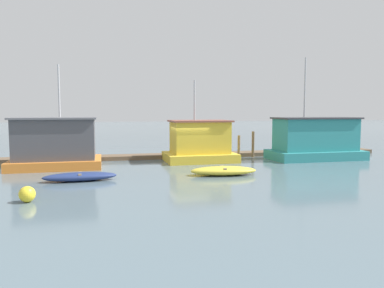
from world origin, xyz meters
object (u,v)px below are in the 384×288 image
(dinghy_navy, at_px, (80,177))
(dinghy_yellow, at_px, (224,171))
(houseboat_orange, at_px, (56,144))
(houseboat_yellow, at_px, (200,143))
(mooring_post_far_left, at_px, (239,146))
(houseboat_teal, at_px, (315,140))
(mooring_post_near_right, at_px, (211,150))
(mooring_post_far_right, at_px, (253,144))
(buoy_yellow, at_px, (27,194))

(dinghy_navy, relative_size, dinghy_yellow, 0.97)
(dinghy_yellow, bearing_deg, houseboat_orange, 151.03)
(houseboat_yellow, distance_m, mooring_post_far_left, 3.80)
(houseboat_yellow, relative_size, houseboat_teal, 0.77)
(mooring_post_near_right, bearing_deg, houseboat_orange, -169.30)
(houseboat_yellow, bearing_deg, dinghy_navy, -143.10)
(dinghy_yellow, distance_m, mooring_post_far_left, 8.35)
(houseboat_teal, bearing_deg, mooring_post_far_right, 150.53)
(dinghy_navy, bearing_deg, mooring_post_far_left, 32.35)
(mooring_post_far_left, distance_m, mooring_post_far_right, 1.20)
(houseboat_orange, relative_size, houseboat_teal, 0.87)
(dinghy_yellow, distance_m, mooring_post_near_right, 7.59)
(dinghy_navy, xyz_separation_m, buoy_yellow, (-1.82, -4.26, 0.10))
(houseboat_yellow, xyz_separation_m, mooring_post_near_right, (1.24, 1.29, -0.74))
(mooring_post_near_right, height_order, buoy_yellow, mooring_post_near_right)
(houseboat_orange, height_order, buoy_yellow, houseboat_orange)
(houseboat_orange, xyz_separation_m, mooring_post_far_left, (13.39, 2.10, -0.67))
(dinghy_navy, distance_m, mooring_post_far_right, 14.82)
(houseboat_yellow, height_order, buoy_yellow, houseboat_yellow)
(houseboat_teal, height_order, buoy_yellow, houseboat_teal)
(houseboat_teal, xyz_separation_m, dinghy_navy, (-16.93, -5.06, -1.23))
(buoy_yellow, bearing_deg, houseboat_yellow, 46.20)
(mooring_post_far_right, xyz_separation_m, buoy_yellow, (-14.65, -11.63, -0.69))
(dinghy_navy, xyz_separation_m, mooring_post_near_right, (9.34, 7.37, 0.38))
(mooring_post_near_right, height_order, mooring_post_far_left, mooring_post_far_left)
(mooring_post_far_right, bearing_deg, mooring_post_far_left, 180.00)
(houseboat_orange, distance_m, buoy_yellow, 9.62)
(houseboat_teal, bearing_deg, dinghy_yellow, -150.40)
(dinghy_yellow, height_order, mooring_post_far_left, mooring_post_far_left)
(dinghy_navy, relative_size, mooring_post_near_right, 3.13)
(mooring_post_far_left, relative_size, mooring_post_far_right, 0.86)
(houseboat_teal, height_order, mooring_post_near_right, houseboat_teal)
(mooring_post_far_right, bearing_deg, houseboat_yellow, -164.75)
(dinghy_yellow, bearing_deg, buoy_yellow, -156.67)
(houseboat_orange, distance_m, mooring_post_near_right, 11.32)
(dinghy_navy, distance_m, mooring_post_far_left, 13.80)
(houseboat_yellow, relative_size, mooring_post_near_right, 4.79)
(houseboat_teal, distance_m, dinghy_yellow, 10.45)
(houseboat_yellow, height_order, houseboat_teal, houseboat_teal)
(houseboat_yellow, relative_size, buoy_yellow, 8.93)
(mooring_post_far_right, relative_size, buoy_yellow, 3.12)
(mooring_post_near_right, bearing_deg, houseboat_yellow, -133.77)
(houseboat_orange, xyz_separation_m, mooring_post_near_right, (11.09, 2.10, -0.94))
(houseboat_orange, bearing_deg, houseboat_yellow, 4.67)
(houseboat_orange, bearing_deg, mooring_post_near_right, 10.70)
(mooring_post_far_right, height_order, buoy_yellow, mooring_post_far_right)
(houseboat_yellow, xyz_separation_m, houseboat_teal, (8.83, -1.02, 0.11))
(houseboat_teal, bearing_deg, houseboat_yellow, 173.39)
(dinghy_yellow, relative_size, mooring_post_far_right, 1.92)
(buoy_yellow, bearing_deg, houseboat_orange, 89.59)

